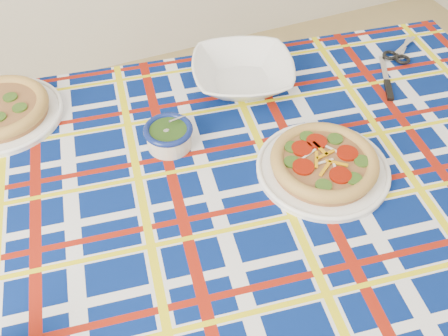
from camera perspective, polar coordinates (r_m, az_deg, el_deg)
name	(u,v)px	position (r m, az deg, el deg)	size (l,w,h in m)	color
dining_table	(239,196)	(1.25, 1.72, -3.23)	(1.75, 1.23, 0.76)	brown
tablecloth	(239,190)	(1.23, 1.74, -2.48)	(1.65, 1.05, 0.11)	#05195A
main_focaccia_plate	(324,162)	(1.20, 11.38, 0.71)	(0.33, 0.33, 0.06)	brown
pesto_bowl	(169,135)	(1.24, -6.35, 3.83)	(0.12, 0.12, 0.07)	#19330E
serving_bowl	(243,74)	(1.43, 2.14, 10.74)	(0.29, 0.29, 0.07)	white
second_focaccia_plate	(0,108)	(1.45, -24.27, 6.22)	(0.33, 0.33, 0.06)	brown
table_knife	(384,70)	(1.57, 17.86, 10.65)	(0.22, 0.02, 0.01)	silver
kitchen_scissors	(405,46)	(1.70, 19.97, 12.98)	(0.19, 0.09, 0.02)	silver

